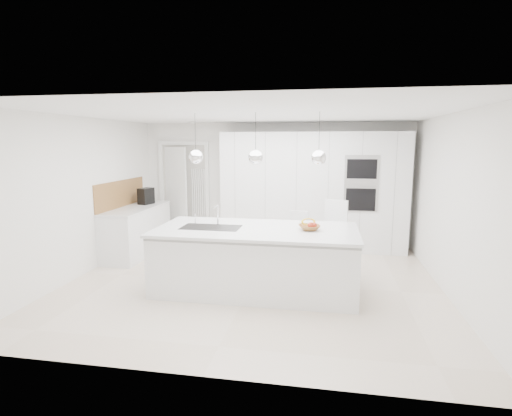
% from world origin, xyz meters
% --- Properties ---
extents(floor, '(5.50, 5.50, 0.00)m').
position_xyz_m(floor, '(0.00, 0.00, 0.00)').
color(floor, beige).
rests_on(floor, ground).
extents(wall_back, '(5.50, 0.00, 5.50)m').
position_xyz_m(wall_back, '(0.00, 2.50, 1.25)').
color(wall_back, white).
rests_on(wall_back, ground).
extents(wall_left, '(0.00, 5.00, 5.00)m').
position_xyz_m(wall_left, '(-2.75, 0.00, 1.25)').
color(wall_left, white).
rests_on(wall_left, ground).
extents(ceiling, '(5.50, 5.50, 0.00)m').
position_xyz_m(ceiling, '(0.00, 0.00, 2.50)').
color(ceiling, white).
rests_on(ceiling, wall_back).
extents(tall_cabinets, '(3.60, 0.60, 2.30)m').
position_xyz_m(tall_cabinets, '(0.80, 2.20, 1.15)').
color(tall_cabinets, white).
rests_on(tall_cabinets, floor).
extents(oven_stack, '(0.62, 0.04, 1.05)m').
position_xyz_m(oven_stack, '(1.70, 1.89, 1.35)').
color(oven_stack, '#A5A5A8').
rests_on(oven_stack, tall_cabinets).
extents(doorway_frame, '(1.11, 0.08, 2.13)m').
position_xyz_m(doorway_frame, '(-1.95, 2.47, 1.02)').
color(doorway_frame, white).
rests_on(doorway_frame, floor).
extents(hallway_door, '(0.76, 0.38, 2.00)m').
position_xyz_m(hallway_door, '(-2.20, 2.42, 1.00)').
color(hallway_door, white).
rests_on(hallway_door, floor).
extents(radiator, '(0.32, 0.04, 1.40)m').
position_xyz_m(radiator, '(-1.63, 2.46, 0.85)').
color(radiator, white).
rests_on(radiator, floor).
extents(left_base_cabinets, '(0.60, 1.80, 0.86)m').
position_xyz_m(left_base_cabinets, '(-2.45, 1.20, 0.43)').
color(left_base_cabinets, white).
rests_on(left_base_cabinets, floor).
extents(left_worktop, '(0.62, 1.82, 0.04)m').
position_xyz_m(left_worktop, '(-2.45, 1.20, 0.88)').
color(left_worktop, white).
rests_on(left_worktop, left_base_cabinets).
extents(oak_backsplash, '(0.02, 1.80, 0.50)m').
position_xyz_m(oak_backsplash, '(-2.74, 1.20, 1.15)').
color(oak_backsplash, '#986530').
rests_on(oak_backsplash, wall_left).
extents(island_base, '(2.80, 1.20, 0.86)m').
position_xyz_m(island_base, '(0.10, -0.30, 0.43)').
color(island_base, white).
rests_on(island_base, floor).
extents(island_worktop, '(2.84, 1.40, 0.04)m').
position_xyz_m(island_worktop, '(0.10, -0.25, 0.88)').
color(island_worktop, white).
rests_on(island_worktop, island_base).
extents(island_sink, '(0.84, 0.44, 0.18)m').
position_xyz_m(island_sink, '(-0.55, -0.30, 0.82)').
color(island_sink, '#3F3F42').
rests_on(island_sink, island_worktop).
extents(island_tap, '(0.02, 0.02, 0.30)m').
position_xyz_m(island_tap, '(-0.50, -0.10, 1.05)').
color(island_tap, white).
rests_on(island_tap, island_worktop).
extents(pendant_left, '(0.20, 0.20, 0.20)m').
position_xyz_m(pendant_left, '(-0.75, -0.30, 1.90)').
color(pendant_left, white).
rests_on(pendant_left, ceiling).
extents(pendant_mid, '(0.20, 0.20, 0.20)m').
position_xyz_m(pendant_mid, '(0.10, -0.30, 1.90)').
color(pendant_mid, white).
rests_on(pendant_mid, ceiling).
extents(pendant_right, '(0.20, 0.20, 0.20)m').
position_xyz_m(pendant_right, '(0.95, -0.30, 1.90)').
color(pendant_right, white).
rests_on(pendant_right, ceiling).
extents(fruit_bowl, '(0.35, 0.35, 0.07)m').
position_xyz_m(fruit_bowl, '(0.85, -0.23, 0.94)').
color(fruit_bowl, '#986530').
rests_on(fruit_bowl, island_worktop).
extents(espresso_machine, '(0.27, 0.34, 0.32)m').
position_xyz_m(espresso_machine, '(-2.43, 1.61, 1.06)').
color(espresso_machine, black).
rests_on(espresso_machine, left_worktop).
extents(bar_stool_left, '(0.41, 0.50, 0.97)m').
position_xyz_m(bar_stool_left, '(0.64, 0.72, 0.49)').
color(bar_stool_left, white).
rests_on(bar_stool_left, floor).
extents(bar_stool_right, '(0.53, 0.63, 1.18)m').
position_xyz_m(bar_stool_right, '(1.23, 0.60, 0.59)').
color(bar_stool_right, white).
rests_on(bar_stool_right, floor).
extents(apple_a, '(0.08, 0.08, 0.08)m').
position_xyz_m(apple_a, '(0.88, -0.24, 0.97)').
color(apple_a, '#AF2E1B').
rests_on(apple_a, fruit_bowl).
extents(apple_b, '(0.08, 0.08, 0.08)m').
position_xyz_m(apple_b, '(0.86, -0.26, 0.97)').
color(apple_b, '#AF2E1B').
rests_on(apple_b, fruit_bowl).
extents(apple_c, '(0.08, 0.08, 0.08)m').
position_xyz_m(apple_c, '(0.91, -0.22, 0.97)').
color(apple_c, '#AF2E1B').
rests_on(apple_c, fruit_bowl).
extents(banana_bunch, '(0.23, 0.17, 0.21)m').
position_xyz_m(banana_bunch, '(0.83, -0.22, 1.01)').
color(banana_bunch, yellow).
rests_on(banana_bunch, fruit_bowl).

